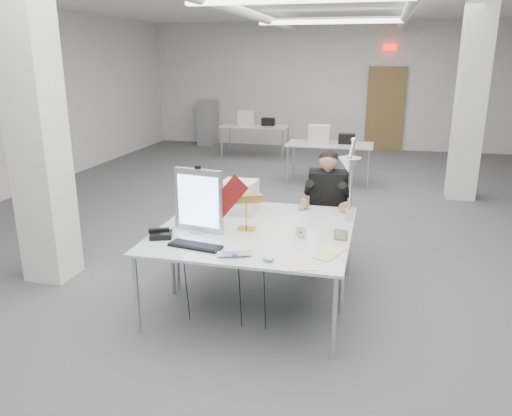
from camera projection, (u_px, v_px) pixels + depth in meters
The scene contains 23 objects.
room_shell at pixel (298, 107), 6.49m from camera, with size 10.04×14.04×3.24m.
desk_main at pixel (243, 246), 4.32m from camera, with size 1.80×0.90×0.03m, color silver.
desk_second at pixel (266, 216), 5.16m from camera, with size 1.80×0.90×0.03m, color silver.
bg_desk_a at pixel (330, 144), 9.39m from camera, with size 1.60×0.80×0.03m, color silver.
bg_desk_b at pixel (255, 126), 11.89m from camera, with size 1.60×0.80×0.03m, color silver.
filing_cabinet at pixel (208, 123), 13.67m from camera, with size 0.45×0.55×1.20m, color gray.
office_chair at pixel (327, 218), 5.74m from camera, with size 0.53×0.53×1.07m, color black, non-canonical shape.
seated_person at pixel (328, 189), 5.59m from camera, with size 0.44×0.55×0.83m, color black, non-canonical shape.
monitor at pixel (199, 201), 4.58m from camera, with size 0.48×0.05×0.59m, color #BDBCC1.
pennant at pixel (228, 197), 4.46m from camera, with size 0.43×0.01×0.18m, color maroon.
keyboard at pixel (195, 246), 4.27m from camera, with size 0.47×0.16×0.02m, color black.
laptop at pixel (235, 256), 4.04m from camera, with size 0.28×0.18×0.02m, color #B8B8BD.
mouse at pixel (268, 259), 3.97m from camera, with size 0.10×0.06×0.04m, color #A4A5A9.
bankers_lamp at pixel (246, 213), 4.66m from camera, with size 0.29×0.11×0.32m, color gold, non-canonical shape.
desk_phone at pixel (161, 235), 4.49m from camera, with size 0.19×0.18×0.05m, color black.
picture_frame_left at pixel (183, 221), 4.77m from camera, with size 0.14×0.01×0.11m, color #956840.
picture_frame_right at pixel (341, 235), 4.42m from camera, with size 0.12×0.01×0.10m, color tan.
desk_clock at pixel (301, 232), 4.50m from camera, with size 0.10×0.10×0.03m, color silver.
paper_stack_a at pixel (300, 263), 3.94m from camera, with size 0.22×0.31×0.01m, color silver.
paper_stack_b at pixel (326, 255), 4.09m from camera, with size 0.17×0.24×0.01m, color #DED684.
paper_stack_c at pixel (331, 249), 4.23m from camera, with size 0.22×0.15×0.01m, color silver.
beige_monitor at pixel (239, 197), 5.20m from camera, with size 0.35×0.33×0.33m, color beige.
architect_lamp at pixel (350, 187), 4.64m from camera, with size 0.21×0.63×0.80m, color silver, non-canonical shape.
Camera 1 is at (1.08, -6.40, 2.31)m, focal length 35.00 mm.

